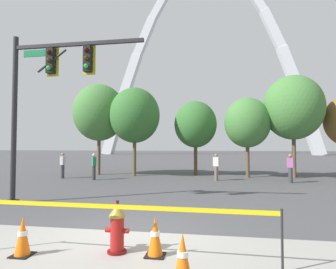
{
  "coord_description": "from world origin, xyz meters",
  "views": [
    {
      "loc": [
        1.95,
        -6.6,
        2.02
      ],
      "look_at": [
        0.03,
        5.0,
        2.5
      ],
      "focal_mm": 30.57,
      "sensor_mm": 36.0,
      "label": 1
    }
  ],
  "objects_px": {
    "fire_hydrant": "(117,228)",
    "monument_arch": "(207,67)",
    "traffic_cone_by_hydrant": "(183,258)",
    "traffic_cone_mid_sidewalk": "(23,236)",
    "pedestrian_near_trees": "(63,165)",
    "pedestrian_standing_center": "(94,166)",
    "pedestrian_walking_right": "(290,168)",
    "pedestrian_walking_left": "(216,167)",
    "traffic_cone_curb_edge": "(155,237)",
    "traffic_signal_gantry": "(44,89)"
  },
  "relations": [
    {
      "from": "fire_hydrant",
      "to": "pedestrian_near_trees",
      "type": "xyz_separation_m",
      "value": [
        -7.66,
        11.47,
        0.35
      ]
    },
    {
      "from": "pedestrian_standing_center",
      "to": "pedestrian_walking_right",
      "type": "bearing_deg",
      "value": 2.27
    },
    {
      "from": "traffic_cone_mid_sidewalk",
      "to": "pedestrian_standing_center",
      "type": "bearing_deg",
      "value": 107.9
    },
    {
      "from": "traffic_cone_curb_edge",
      "to": "pedestrian_walking_right",
      "type": "distance_m",
      "value": 12.58
    },
    {
      "from": "pedestrian_walking_right",
      "to": "pedestrian_near_trees",
      "type": "xyz_separation_m",
      "value": [
        -13.58,
        0.07,
        0.0
      ]
    },
    {
      "from": "fire_hydrant",
      "to": "pedestrian_walking_left",
      "type": "bearing_deg",
      "value": 80.92
    },
    {
      "from": "traffic_cone_curb_edge",
      "to": "traffic_cone_by_hydrant",
      "type": "bearing_deg",
      "value": -56.12
    },
    {
      "from": "pedestrian_standing_center",
      "to": "traffic_cone_curb_edge",
      "type": "bearing_deg",
      "value": -61.04
    },
    {
      "from": "traffic_cone_mid_sidewalk",
      "to": "pedestrian_walking_left",
      "type": "bearing_deg",
      "value": 73.83
    },
    {
      "from": "monument_arch",
      "to": "pedestrian_walking_right",
      "type": "xyz_separation_m",
      "value": [
        6.03,
        -52.18,
        -20.35
      ]
    },
    {
      "from": "traffic_cone_by_hydrant",
      "to": "traffic_cone_mid_sidewalk",
      "type": "height_order",
      "value": "same"
    },
    {
      "from": "traffic_cone_by_hydrant",
      "to": "pedestrian_near_trees",
      "type": "bearing_deg",
      "value": 125.95
    },
    {
      "from": "pedestrian_walking_right",
      "to": "pedestrian_near_trees",
      "type": "height_order",
      "value": "same"
    },
    {
      "from": "traffic_cone_mid_sidewalk",
      "to": "pedestrian_walking_right",
      "type": "height_order",
      "value": "pedestrian_walking_right"
    },
    {
      "from": "traffic_cone_mid_sidewalk",
      "to": "fire_hydrant",
      "type": "bearing_deg",
      "value": 14.62
    },
    {
      "from": "fire_hydrant",
      "to": "traffic_cone_mid_sidewalk",
      "type": "relative_size",
      "value": 1.36
    },
    {
      "from": "fire_hydrant",
      "to": "pedestrian_standing_center",
      "type": "relative_size",
      "value": 0.62
    },
    {
      "from": "pedestrian_standing_center",
      "to": "pedestrian_walking_right",
      "type": "height_order",
      "value": "same"
    },
    {
      "from": "fire_hydrant",
      "to": "monument_arch",
      "type": "bearing_deg",
      "value": 90.1
    },
    {
      "from": "traffic_cone_mid_sidewalk",
      "to": "pedestrian_near_trees",
      "type": "height_order",
      "value": "pedestrian_near_trees"
    },
    {
      "from": "fire_hydrant",
      "to": "pedestrian_walking_left",
      "type": "height_order",
      "value": "pedestrian_walking_left"
    },
    {
      "from": "fire_hydrant",
      "to": "traffic_cone_curb_edge",
      "type": "height_order",
      "value": "fire_hydrant"
    },
    {
      "from": "traffic_cone_curb_edge",
      "to": "pedestrian_walking_right",
      "type": "relative_size",
      "value": 0.46
    },
    {
      "from": "fire_hydrant",
      "to": "pedestrian_walking_right",
      "type": "height_order",
      "value": "pedestrian_walking_right"
    },
    {
      "from": "pedestrian_walking_left",
      "to": "fire_hydrant",
      "type": "bearing_deg",
      "value": -99.08
    },
    {
      "from": "fire_hydrant",
      "to": "traffic_cone_by_hydrant",
      "type": "height_order",
      "value": "fire_hydrant"
    },
    {
      "from": "fire_hydrant",
      "to": "traffic_cone_mid_sidewalk",
      "type": "xyz_separation_m",
      "value": [
        -1.67,
        -0.43,
        -0.11
      ]
    },
    {
      "from": "traffic_cone_mid_sidewalk",
      "to": "pedestrian_walking_right",
      "type": "distance_m",
      "value": 14.07
    },
    {
      "from": "pedestrian_near_trees",
      "to": "traffic_cone_mid_sidewalk",
      "type": "bearing_deg",
      "value": -63.28
    },
    {
      "from": "traffic_signal_gantry",
      "to": "pedestrian_near_trees",
      "type": "relative_size",
      "value": 3.77
    },
    {
      "from": "traffic_cone_curb_edge",
      "to": "pedestrian_walking_left",
      "type": "relative_size",
      "value": 0.46
    },
    {
      "from": "fire_hydrant",
      "to": "traffic_signal_gantry",
      "type": "relative_size",
      "value": 0.17
    },
    {
      "from": "pedestrian_walking_left",
      "to": "pedestrian_near_trees",
      "type": "height_order",
      "value": "same"
    },
    {
      "from": "pedestrian_standing_center",
      "to": "pedestrian_near_trees",
      "type": "bearing_deg",
      "value": 167.47
    },
    {
      "from": "monument_arch",
      "to": "pedestrian_walking_right",
      "type": "height_order",
      "value": "monument_arch"
    },
    {
      "from": "fire_hydrant",
      "to": "monument_arch",
      "type": "height_order",
      "value": "monument_arch"
    },
    {
      "from": "monument_arch",
      "to": "pedestrian_near_trees",
      "type": "height_order",
      "value": "monument_arch"
    },
    {
      "from": "traffic_cone_mid_sidewalk",
      "to": "pedestrian_near_trees",
      "type": "relative_size",
      "value": 0.46
    },
    {
      "from": "traffic_cone_curb_edge",
      "to": "pedestrian_walking_left",
      "type": "height_order",
      "value": "pedestrian_walking_left"
    },
    {
      "from": "monument_arch",
      "to": "pedestrian_walking_left",
      "type": "relative_size",
      "value": 32.96
    },
    {
      "from": "traffic_cone_by_hydrant",
      "to": "pedestrian_walking_left",
      "type": "xyz_separation_m",
      "value": [
        0.54,
        12.79,
        0.46
      ]
    },
    {
      "from": "traffic_cone_by_hydrant",
      "to": "pedestrian_standing_center",
      "type": "height_order",
      "value": "pedestrian_standing_center"
    },
    {
      "from": "traffic_cone_by_hydrant",
      "to": "monument_arch",
      "type": "height_order",
      "value": "monument_arch"
    },
    {
      "from": "pedestrian_walking_left",
      "to": "pedestrian_near_trees",
      "type": "relative_size",
      "value": 1.0
    },
    {
      "from": "traffic_cone_mid_sidewalk",
      "to": "monument_arch",
      "type": "bearing_deg",
      "value": 88.61
    },
    {
      "from": "traffic_cone_curb_edge",
      "to": "traffic_signal_gantry",
      "type": "height_order",
      "value": "traffic_signal_gantry"
    },
    {
      "from": "traffic_cone_curb_edge",
      "to": "pedestrian_near_trees",
      "type": "xyz_separation_m",
      "value": [
        -8.4,
        11.52,
        0.46
      ]
    },
    {
      "from": "traffic_cone_mid_sidewalk",
      "to": "traffic_signal_gantry",
      "type": "xyz_separation_m",
      "value": [
        -2.5,
        4.41,
        3.71
      ]
    },
    {
      "from": "pedestrian_standing_center",
      "to": "traffic_cone_by_hydrant",
      "type": "bearing_deg",
      "value": -60.65
    },
    {
      "from": "pedestrian_walking_left",
      "to": "traffic_cone_by_hydrant",
      "type": "bearing_deg",
      "value": -92.4
    }
  ]
}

